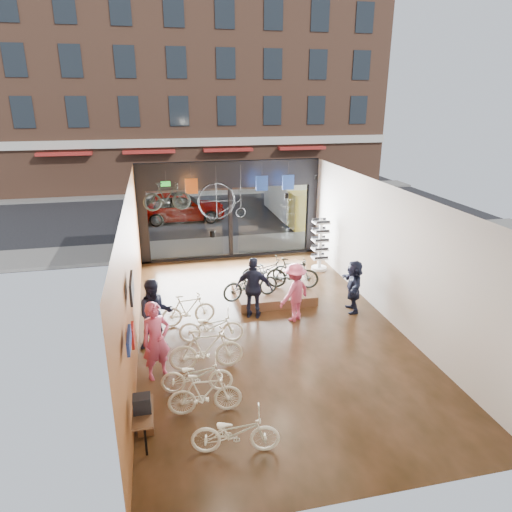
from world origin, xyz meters
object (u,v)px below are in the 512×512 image
object	(u,v)px
customer_5	(354,286)
floor_bike_0	(235,432)
street_car	(180,206)
hung_bike	(167,197)
floor_bike_2	(197,375)
customer_3	(295,292)
box_truck	(300,195)
floor_bike_1	(205,394)
floor_bike_4	(211,326)
customer_1	(155,314)
floor_bike_5	(188,310)
display_bike_left	(251,284)
customer_0	(156,341)
customer_2	(254,288)
display_platform	(273,294)
sunglasses_rack	(320,245)
penny_farthing	(224,202)
floor_bike_3	(206,349)
display_bike_right	(265,270)
display_bike_mid	(292,273)

from	to	relation	value
customer_5	floor_bike_0	bearing A→B (deg)	-29.30
street_car	hung_bike	bearing A→B (deg)	174.17
floor_bike_2	customer_3	bearing A→B (deg)	-40.35
box_truck	floor_bike_1	xyz separation A→B (m)	(-6.56, -14.34, -0.85)
floor_bike_4	customer_1	bearing A→B (deg)	96.95
floor_bike_5	customer_1	world-z (taller)	customer_1
display_bike_left	customer_0	bearing A→B (deg)	124.17
floor_bike_1	customer_3	bearing A→B (deg)	-36.67
hung_bike	customer_1	bearing A→B (deg)	170.72
display_bike_left	customer_2	xyz separation A→B (m)	(-0.04, -0.67, 0.14)
hung_bike	floor_bike_2	bearing A→B (deg)	179.72
display_platform	sunglasses_rack	distance (m)	3.22
sunglasses_rack	hung_bike	distance (m)	5.73
customer_1	customer_5	xyz separation A→B (m)	(5.73, 0.86, -0.12)
floor_bike_5	hung_bike	distance (m)	4.41
floor_bike_5	penny_farthing	world-z (taller)	penny_farthing
floor_bike_0	floor_bike_4	bearing A→B (deg)	8.76
penny_farthing	floor_bike_3	bearing A→B (deg)	-102.74
floor_bike_2	display_bike_left	size ratio (longest dim) A/B	0.86
display_bike_left	display_platform	bearing A→B (deg)	-73.49
customer_3	customer_5	bearing A→B (deg)	152.63
hung_bike	floor_bike_5	bearing A→B (deg)	-177.53
display_bike_right	box_truck	bearing A→B (deg)	-24.33
floor_bike_0	display_bike_left	bearing A→B (deg)	-4.72
display_bike_right	penny_farthing	distance (m)	3.13
street_car	customer_5	bearing A→B (deg)	-159.44
floor_bike_4	sunglasses_rack	size ratio (longest dim) A/B	0.87
display_bike_mid	sunglasses_rack	bearing A→B (deg)	-21.95
floor_bike_5	customer_0	xyz separation A→B (m)	(-0.88, -2.39, 0.47)
floor_bike_2	customer_5	xyz separation A→B (m)	(4.92, 2.97, 0.39)
display_platform	customer_5	distance (m)	2.59
customer_2	hung_bike	distance (m)	4.66
floor_bike_4	customer_0	world-z (taller)	customer_0
floor_bike_3	customer_2	world-z (taller)	customer_2
box_truck	floor_bike_5	bearing A→B (deg)	-122.23
floor_bike_3	display_bike_mid	size ratio (longest dim) A/B	1.05
floor_bike_5	display_bike_left	size ratio (longest dim) A/B	0.85
floor_bike_5	customer_5	size ratio (longest dim) A/B	0.96
street_car	box_truck	bearing A→B (deg)	-99.33
box_truck	customer_1	size ratio (longest dim) A/B	3.59
display_platform	box_truck	bearing A→B (deg)	67.54
customer_5	customer_1	bearing A→B (deg)	-68.70
display_platform	customer_1	bearing A→B (deg)	-148.27
customer_3	customer_5	world-z (taller)	customer_3
customer_3	customer_0	bearing A→B (deg)	-5.21
floor_bike_4	customer_3	size ratio (longest dim) A/B	0.98
display_bike_left	display_bike_right	size ratio (longest dim) A/B	1.16
floor_bike_4	hung_bike	bearing A→B (deg)	18.62
street_car	customer_0	bearing A→B (deg)	174.33
penny_farthing	hung_bike	xyz separation A→B (m)	(-2.02, -0.64, 0.43)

